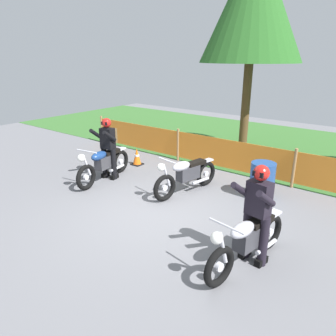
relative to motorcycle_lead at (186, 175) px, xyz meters
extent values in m
cube|color=slate|center=(0.14, -1.20, -0.49)|extent=(24.00, 24.00, 0.02)
cube|color=#386B2D|center=(0.14, 5.73, -0.48)|extent=(24.00, 7.49, 0.01)
cylinder|color=#997547|center=(-5.39, 1.98, 0.04)|extent=(0.08, 0.08, 1.05)
cylinder|color=#997547|center=(-1.70, 1.98, 0.04)|extent=(0.08, 0.08, 1.05)
cylinder|color=#997547|center=(1.98, 1.98, 0.04)|extent=(0.08, 0.08, 1.05)
cube|color=orange|center=(-3.54, 1.98, 0.06)|extent=(3.60, 0.02, 0.85)
cube|color=orange|center=(0.14, 1.98, 0.06)|extent=(3.60, 0.02, 0.85)
cylinder|color=brown|center=(-0.34, 3.88, 1.04)|extent=(0.28, 0.28, 3.04)
cone|color=#286023|center=(-0.34, 3.88, 4.31)|extent=(3.16, 3.16, 3.51)
torus|color=black|center=(-0.13, -0.69, -0.15)|extent=(0.23, 0.67, 0.66)
cylinder|color=silver|center=(-0.13, -0.69, -0.15)|extent=(0.09, 0.15, 0.14)
torus|color=black|center=(0.13, 0.72, -0.15)|extent=(0.23, 0.67, 0.66)
cylinder|color=silver|center=(0.13, 0.72, -0.15)|extent=(0.09, 0.15, 0.14)
cube|color=#38383D|center=(0.01, 0.06, 0.03)|extent=(0.36, 0.65, 0.33)
ellipsoid|color=#B7B7C1|center=(-0.03, -0.17, 0.26)|extent=(0.34, 0.57, 0.23)
cube|color=black|center=(0.06, 0.32, 0.23)|extent=(0.33, 0.61, 0.10)
cube|color=silver|center=(0.13, 0.72, 0.21)|extent=(0.23, 0.39, 0.04)
cylinder|color=silver|center=(-0.12, -0.63, 0.15)|extent=(0.10, 0.25, 0.58)
sphere|color=white|center=(-0.15, -0.79, 0.38)|extent=(0.22, 0.22, 0.18)
cylinder|color=silver|center=(-0.11, -0.59, 0.49)|extent=(0.61, 0.15, 0.03)
cylinder|color=silver|center=(0.21, 0.34, -0.22)|extent=(0.17, 0.57, 0.07)
torus|color=black|center=(2.33, -2.50, -0.16)|extent=(0.22, 0.66, 0.65)
cylinder|color=silver|center=(2.33, -2.50, -0.16)|extent=(0.08, 0.15, 0.14)
torus|color=black|center=(2.56, -1.10, -0.16)|extent=(0.22, 0.66, 0.65)
cylinder|color=silver|center=(2.56, -1.10, -0.16)|extent=(0.08, 0.15, 0.14)
cube|color=#38383D|center=(2.46, -1.75, 0.03)|extent=(0.34, 0.64, 0.33)
ellipsoid|color=#B7B7C1|center=(2.42, -1.98, 0.25)|extent=(0.33, 0.56, 0.22)
cube|color=black|center=(2.50, -1.50, 0.22)|extent=(0.31, 0.60, 0.10)
cube|color=silver|center=(2.56, -1.10, 0.20)|extent=(0.22, 0.39, 0.04)
cylinder|color=silver|center=(2.34, -2.44, 0.14)|extent=(0.09, 0.24, 0.58)
sphere|color=white|center=(2.32, -2.60, 0.37)|extent=(0.21, 0.21, 0.18)
cylinder|color=silver|center=(2.35, -2.40, 0.49)|extent=(0.61, 0.13, 0.03)
cylinder|color=silver|center=(2.64, -1.47, -0.22)|extent=(0.16, 0.56, 0.07)
torus|color=black|center=(-2.12, -1.39, -0.15)|extent=(0.22, 0.68, 0.67)
cylinder|color=silver|center=(-2.12, -1.39, -0.15)|extent=(0.09, 0.16, 0.15)
torus|color=black|center=(-2.37, 0.05, -0.15)|extent=(0.22, 0.68, 0.67)
cylinder|color=silver|center=(-2.37, 0.05, -0.15)|extent=(0.09, 0.16, 0.15)
cube|color=#38383D|center=(-2.25, -0.62, 0.04)|extent=(0.35, 0.66, 0.34)
ellipsoid|color=navy|center=(-2.21, -0.86, 0.27)|extent=(0.34, 0.58, 0.23)
cube|color=black|center=(-2.30, -0.36, 0.24)|extent=(0.32, 0.62, 0.10)
cube|color=silver|center=(-2.37, 0.05, 0.22)|extent=(0.23, 0.40, 0.04)
cylinder|color=silver|center=(-2.13, -1.33, 0.16)|extent=(0.10, 0.25, 0.60)
sphere|color=white|center=(-2.10, -1.50, 0.40)|extent=(0.22, 0.22, 0.19)
cylinder|color=silver|center=(-2.14, -1.29, 0.51)|extent=(0.63, 0.14, 0.03)
cylinder|color=silver|center=(-2.16, -0.29, -0.21)|extent=(0.17, 0.58, 0.07)
cylinder|color=black|center=(2.64, -1.63, -0.05)|extent=(0.17, 0.17, 0.86)
cube|color=black|center=(2.64, -1.63, -0.42)|extent=(0.15, 0.27, 0.12)
cylinder|color=black|center=(2.32, -1.57, -0.05)|extent=(0.17, 0.17, 0.86)
cube|color=black|center=(2.32, -1.57, -0.42)|extent=(0.15, 0.27, 0.12)
cube|color=black|center=(2.48, -1.60, 0.66)|extent=(0.39, 0.29, 0.56)
cylinder|color=black|center=(2.67, -1.81, 0.78)|extent=(0.18, 0.49, 0.38)
cylinder|color=black|center=(2.23, -1.74, 0.78)|extent=(0.18, 0.49, 0.38)
sphere|color=red|center=(2.48, -1.60, 1.08)|extent=(0.29, 0.29, 0.25)
cube|color=black|center=(2.46, -1.70, 1.08)|extent=(0.18, 0.06, 0.08)
cylinder|color=black|center=(-2.12, -0.44, -0.05)|extent=(0.17, 0.17, 0.86)
cube|color=black|center=(-2.12, -0.44, -0.42)|extent=(0.15, 0.27, 0.12)
cylinder|color=black|center=(-2.44, -0.49, -0.05)|extent=(0.17, 0.17, 0.86)
cube|color=black|center=(-2.44, -0.49, -0.42)|extent=(0.15, 0.27, 0.12)
cube|color=black|center=(-2.28, -0.47, 0.66)|extent=(0.39, 0.30, 0.56)
cylinder|color=black|center=(-2.03, -0.61, 0.78)|extent=(0.18, 0.49, 0.38)
cylinder|color=black|center=(-2.47, -0.68, 0.78)|extent=(0.18, 0.49, 0.38)
sphere|color=red|center=(-2.28, -0.47, 1.08)|extent=(0.29, 0.29, 0.25)
cube|color=black|center=(-2.26, -0.56, 1.08)|extent=(0.18, 0.06, 0.08)
cube|color=brown|center=(-2.31, -0.30, 0.70)|extent=(0.30, 0.20, 0.40)
cube|color=black|center=(-2.46, 0.84, -0.47)|extent=(0.32, 0.32, 0.03)
cone|color=orange|center=(-2.46, 0.84, -0.20)|extent=(0.26, 0.26, 0.50)
cylinder|color=white|center=(-2.46, 0.84, -0.18)|extent=(0.15, 0.15, 0.06)
cylinder|color=navy|center=(1.59, 0.88, -0.04)|extent=(0.58, 0.58, 0.88)
camera|label=1|loc=(4.14, -6.05, 2.77)|focal=33.99mm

